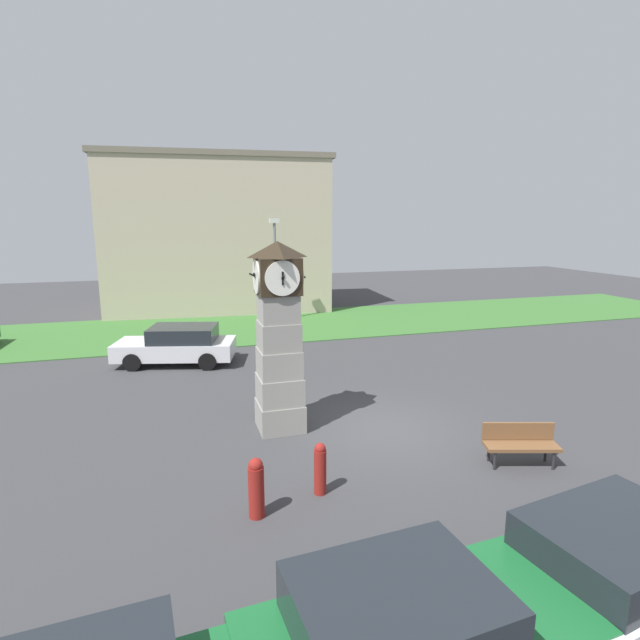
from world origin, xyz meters
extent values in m
plane|color=#38383A|center=(0.00, 0.00, 0.00)|extent=(73.81, 73.81, 0.00)
cube|color=gray|center=(-2.55, 0.89, 0.35)|extent=(1.14, 1.14, 0.71)
cube|color=gray|center=(-2.55, 0.89, 1.06)|extent=(1.09, 1.09, 0.71)
cube|color=gray|center=(-2.55, 0.89, 1.77)|extent=(1.04, 1.04, 0.71)
cube|color=gray|center=(-2.55, 0.89, 2.48)|extent=(0.98, 0.98, 0.71)
cube|color=gray|center=(-2.55, 0.89, 3.19)|extent=(0.93, 0.93, 0.71)
cube|color=#2D2316|center=(-2.55, 0.89, 3.99)|extent=(1.03, 1.03, 0.90)
cylinder|color=white|center=(-2.55, 1.43, 3.99)|extent=(0.84, 0.04, 0.84)
cube|color=black|center=(-2.55, 1.45, 3.99)|extent=(0.06, 0.08, 0.19)
cube|color=black|center=(-2.55, 1.45, 3.99)|extent=(0.04, 0.32, 0.11)
cylinder|color=white|center=(-2.55, 0.36, 3.99)|extent=(0.84, 0.04, 0.84)
cube|color=black|center=(-2.55, 0.33, 3.99)|extent=(0.06, 0.18, 0.14)
cube|color=black|center=(-2.55, 0.33, 3.99)|extent=(0.04, 0.05, 0.32)
cylinder|color=white|center=(-2.01, 0.89, 3.99)|extent=(0.04, 0.84, 0.84)
cube|color=black|center=(-1.98, 0.89, 3.99)|extent=(0.17, 0.06, 0.15)
cube|color=black|center=(-1.98, 0.89, 3.99)|extent=(0.31, 0.04, 0.17)
cylinder|color=white|center=(-3.08, 0.89, 3.99)|extent=(0.04, 0.84, 0.84)
cube|color=black|center=(-3.11, 0.89, 3.99)|extent=(0.11, 0.06, 0.19)
cube|color=black|center=(-3.11, 0.89, 3.99)|extent=(0.30, 0.04, 0.19)
pyramid|color=#2D2316|center=(-2.55, 0.89, 4.64)|extent=(1.08, 1.08, 0.40)
cylinder|color=maroon|center=(-3.80, -2.88, 0.49)|extent=(0.29, 0.29, 0.97)
sphere|color=maroon|center=(-3.80, -2.88, 1.02)|extent=(0.26, 0.26, 0.26)
cylinder|color=maroon|center=(-2.46, -2.45, 0.46)|extent=(0.25, 0.25, 0.92)
sphere|color=maroon|center=(-2.46, -2.45, 0.96)|extent=(0.22, 0.22, 0.22)
cube|color=#1E2328|center=(-2.98, -6.96, 1.29)|extent=(2.28, 1.82, 0.55)
cylinder|color=black|center=(-1.53, -5.99, 0.32)|extent=(0.65, 0.27, 0.64)
cube|color=silver|center=(0.67, -6.64, 0.63)|extent=(4.40, 2.49, 0.72)
cube|color=#1E2328|center=(0.36, -6.69, 1.24)|extent=(2.53, 2.05, 0.50)
cylinder|color=black|center=(1.80, -5.56, 0.32)|extent=(0.67, 0.32, 0.64)
cylinder|color=black|center=(-0.74, -5.97, 0.32)|extent=(0.67, 0.32, 0.64)
cube|color=silver|center=(-5.06, 7.82, 0.58)|extent=(4.65, 2.85, 0.61)
cube|color=#1E2328|center=(-4.74, 7.74, 1.16)|extent=(2.73, 2.22, 0.56)
cylinder|color=black|center=(-6.57, 7.32, 0.32)|extent=(0.67, 0.37, 0.64)
cylinder|color=black|center=(-6.14, 9.00, 0.32)|extent=(0.67, 0.37, 0.64)
cylinder|color=black|center=(-3.97, 6.65, 0.32)|extent=(0.67, 0.37, 0.64)
cylinder|color=black|center=(-3.54, 8.32, 0.32)|extent=(0.67, 0.37, 0.64)
cube|color=brown|center=(2.12, -2.63, 0.45)|extent=(1.68, 0.94, 0.08)
cube|color=brown|center=(2.19, -2.39, 0.70)|extent=(1.55, 0.52, 0.40)
cylinder|color=#262628|center=(1.45, -2.64, 0.23)|extent=(0.06, 0.06, 0.45)
cylinder|color=#262628|center=(2.68, -3.00, 0.23)|extent=(0.06, 0.06, 0.45)
cylinder|color=#262628|center=(1.57, -2.25, 0.23)|extent=(0.06, 0.06, 0.45)
cylinder|color=#262628|center=(2.79, -2.62, 0.23)|extent=(0.06, 0.06, 0.45)
cylinder|color=slate|center=(0.17, 14.45, 2.58)|extent=(0.14, 0.14, 5.17)
cube|color=silver|center=(0.17, 14.45, 5.29)|extent=(0.50, 0.24, 0.24)
cube|color=#B7A88E|center=(-2.20, 19.61, 4.33)|extent=(13.03, 7.13, 8.66)
cube|color=#6E6455|center=(-2.20, 19.61, 8.81)|extent=(13.42, 7.35, 0.30)
cube|color=#386B2D|center=(2.74, 13.53, 0.02)|extent=(44.28, 7.79, 0.04)
camera|label=1|loc=(-5.07, -11.13, 5.36)|focal=28.00mm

